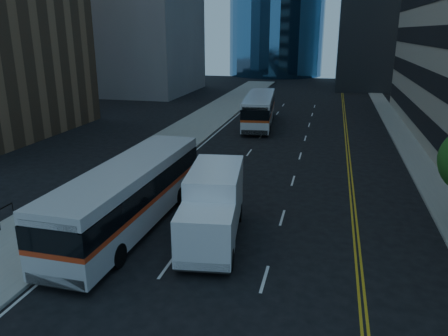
{
  "coord_description": "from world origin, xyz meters",
  "views": [
    {
      "loc": [
        2.52,
        -12.78,
        9.17
      ],
      "look_at": [
        -2.33,
        6.92,
        2.8
      ],
      "focal_mm": 35.0,
      "sensor_mm": 36.0,
      "label": 1
    }
  ],
  "objects": [
    {
      "name": "sidewalk_west",
      "position": [
        -10.5,
        25.0,
        0.07
      ],
      "size": [
        5.0,
        90.0,
        0.15
      ],
      "primitive_type": "cube",
      "color": "gray",
      "rests_on": "ground"
    },
    {
      "name": "ground",
      "position": [
        0.0,
        0.0,
        0.0
      ],
      "size": [
        160.0,
        160.0,
        0.0
      ],
      "primitive_type": "plane",
      "color": "black",
      "rests_on": "ground"
    },
    {
      "name": "sidewalk_east",
      "position": [
        9.0,
        25.0,
        0.07
      ],
      "size": [
        2.0,
        90.0,
        0.15
      ],
      "primitive_type": "cube",
      "color": "gray",
      "rests_on": "ground"
    },
    {
      "name": "bus_front",
      "position": [
        -6.55,
        5.18,
        1.72
      ],
      "size": [
        2.91,
        12.28,
        3.16
      ],
      "rotation": [
        0.0,
        0.0,
        -0.02
      ],
      "color": "silver",
      "rests_on": "ground"
    },
    {
      "name": "box_truck",
      "position": [
        -2.31,
        4.77,
        1.67
      ],
      "size": [
        3.13,
        6.87,
        3.17
      ],
      "rotation": [
        0.0,
        0.0,
        0.13
      ],
      "color": "white",
      "rests_on": "ground"
    },
    {
      "name": "bus_rear",
      "position": [
        -4.48,
        30.69,
        1.66
      ],
      "size": [
        3.65,
        12.01,
        3.05
      ],
      "rotation": [
        0.0,
        0.0,
        0.09
      ],
      "color": "silver",
      "rests_on": "ground"
    }
  ]
}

